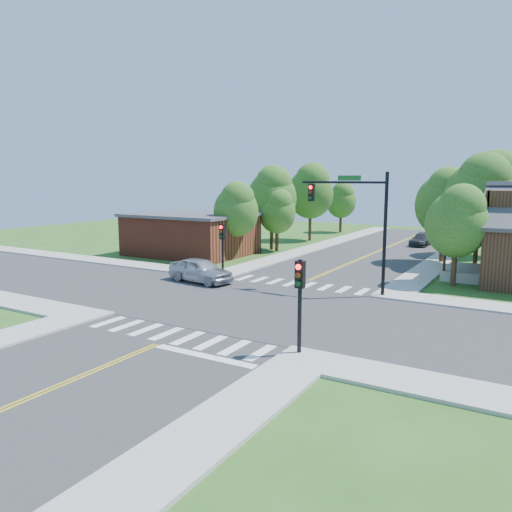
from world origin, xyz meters
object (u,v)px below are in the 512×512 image
Objects in this scene: signal_pole_nw at (222,240)px; car_silver at (200,271)px; car_dgrey at (421,240)px; signal_mast_ne at (357,213)px; signal_pole_se at (300,289)px.

car_silver is (-0.34, -2.08, -1.85)m from signal_pole_nw.
signal_mast_ne is at bearing -85.54° from car_dgrey.
car_dgrey is at bearing 71.04° from signal_pole_nw.
signal_mast_ne is 9.76m from signal_pole_nw.
signal_pole_se reaches higher than car_silver.
signal_pole_se is 14.83m from car_silver.
car_dgrey is (-3.01, 35.05, -2.05)m from signal_pole_se.
signal_pole_se is 0.76× the size of car_silver.
car_dgrey is at bearing 93.17° from signal_mast_ne.
signal_mast_ne reaches higher than car_dgrey.
car_silver is (-9.86, -2.09, -4.04)m from signal_mast_ne.
signal_mast_ne is at bearing 0.07° from signal_pole_nw.
signal_pole_se is 1.00× the size of signal_pole_nw.
signal_pole_se is at bearing -81.44° from signal_mast_ne.
signal_mast_ne is 10.86m from car_silver.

